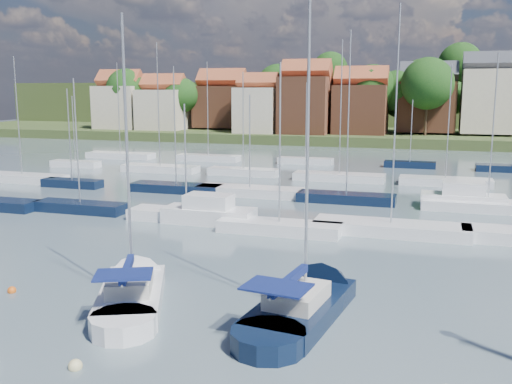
% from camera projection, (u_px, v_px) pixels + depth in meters
% --- Properties ---
extents(ground, '(260.00, 260.00, 0.00)m').
position_uv_depth(ground, '(326.00, 186.00, 60.87)').
color(ground, '#485A62').
rests_on(ground, ground).
extents(sailboat_centre, '(6.89, 10.92, 14.56)m').
position_uv_depth(sailboat_centre, '(134.00, 289.00, 28.18)').
color(sailboat_centre, silver).
rests_on(sailboat_centre, ground).
extents(sailboat_navy, '(4.52, 11.79, 15.92)m').
position_uv_depth(sailboat_navy, '(311.00, 300.00, 26.70)').
color(sailboat_navy, black).
rests_on(sailboat_navy, ground).
extents(buoy_d, '(0.52, 0.52, 0.52)m').
position_uv_depth(buoy_d, '(75.00, 369.00, 20.81)').
color(buoy_d, beige).
rests_on(buoy_d, ground).
extents(buoy_e, '(0.53, 0.53, 0.53)m').
position_uv_depth(buoy_e, '(280.00, 287.00, 29.39)').
color(buoy_e, '#D85914').
rests_on(buoy_e, ground).
extents(buoy_h, '(0.43, 0.43, 0.43)m').
position_uv_depth(buoy_h, '(12.00, 292.00, 28.66)').
color(buoy_h, '#D85914').
rests_on(buoy_h, ground).
extents(marina_field, '(79.62, 41.41, 15.93)m').
position_uv_depth(marina_field, '(336.00, 190.00, 55.68)').
color(marina_field, silver).
rests_on(marina_field, ground).
extents(far_shore_town, '(212.46, 90.00, 22.27)m').
position_uv_depth(far_shore_town, '(401.00, 112.00, 146.43)').
color(far_shore_town, '#3D4924').
rests_on(far_shore_town, ground).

